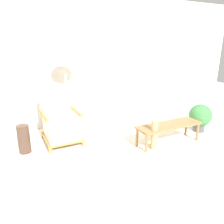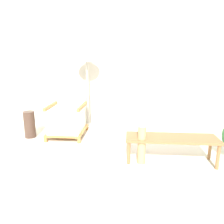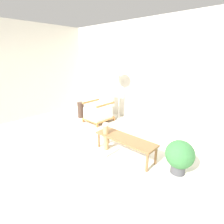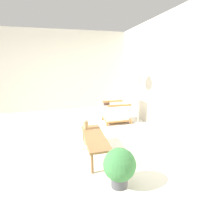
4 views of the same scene
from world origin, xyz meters
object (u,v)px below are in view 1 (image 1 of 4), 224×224
scratching_post (154,140)px  vase (24,139)px  coffee_table (169,126)px  potted_plant (200,116)px  armchair (61,124)px  floor_lamp (64,62)px

scratching_post → vase: bearing=155.1°
coffee_table → vase: vase is taller
potted_plant → armchair: bearing=163.5°
armchair → vase: bearing=-165.8°
scratching_post → potted_plant: bearing=11.7°
floor_lamp → vase: (-0.92, -0.68, -1.14)m
armchair → coffee_table: armchair is taller
vase → potted_plant: size_ratio=0.84×
scratching_post → floor_lamp: bearing=122.4°
vase → potted_plant: (3.27, -0.61, 0.08)m
floor_lamp → scratching_post: size_ratio=2.70×
coffee_table → scratching_post: size_ratio=2.08×
armchair → potted_plant: size_ratio=1.69×
floor_lamp → vase: floor_lamp is taller
floor_lamp → scratching_post: bearing=-57.6°
floor_lamp → coffee_table: 2.29m
floor_lamp → vase: bearing=-143.4°
coffee_table → vase: (-2.32, 0.79, -0.09)m
potted_plant → scratching_post: bearing=-168.3°
vase → scratching_post: (1.92, -0.89, -0.05)m
scratching_post → armchair: bearing=140.4°
coffee_table → armchair: bearing=150.4°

